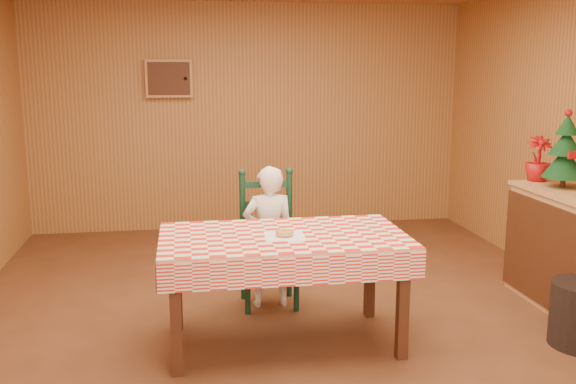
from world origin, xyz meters
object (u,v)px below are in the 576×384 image
(christmas_tree, at_px, (565,152))
(seated_child, at_px, (269,237))
(ladder_chair, at_px, (268,242))
(dining_table, at_px, (283,246))
(shelf_unit, at_px, (575,252))

(christmas_tree, bearing_deg, seated_child, 174.32)
(ladder_chair, relative_size, christmas_tree, 1.74)
(dining_table, relative_size, shelf_unit, 1.34)
(ladder_chair, bearing_deg, seated_child, -90.00)
(seated_child, bearing_deg, dining_table, 90.00)
(dining_table, bearing_deg, christmas_tree, 12.02)
(ladder_chair, height_order, christmas_tree, christmas_tree)
(seated_child, bearing_deg, ladder_chair, -90.00)
(seated_child, distance_m, christmas_tree, 2.44)
(dining_table, distance_m, shelf_unit, 2.35)
(dining_table, distance_m, ladder_chair, 0.81)
(ladder_chair, xyz_separation_m, seated_child, (0.00, -0.06, 0.06))
(dining_table, xyz_separation_m, christmas_tree, (2.34, 0.50, 0.52))
(ladder_chair, bearing_deg, christmas_tree, -7.06)
(dining_table, bearing_deg, shelf_unit, 6.08)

